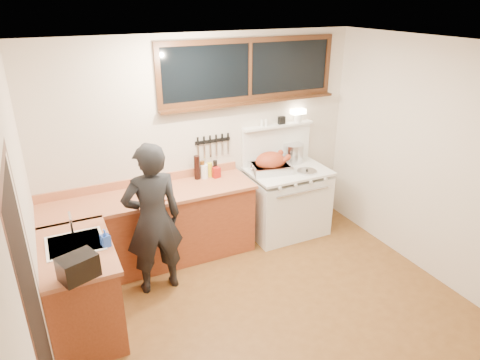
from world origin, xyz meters
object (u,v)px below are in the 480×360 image
vintage_stove (286,200)px  cutting_board (150,193)px  roast_turkey (271,164)px  man (153,220)px

vintage_stove → cutting_board: (-1.82, -0.04, 0.48)m
roast_turkey → vintage_stove: bearing=-9.9°
cutting_board → roast_turkey: size_ratio=0.78×
vintage_stove → roast_turkey: vintage_stove is taller
man → vintage_stove: bearing=13.6°
vintage_stove → cutting_board: 1.88m
vintage_stove → roast_turkey: size_ratio=2.88×
vintage_stove → man: 1.99m
roast_turkey → cutting_board: bearing=-177.1°
cutting_board → roast_turkey: 1.59m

